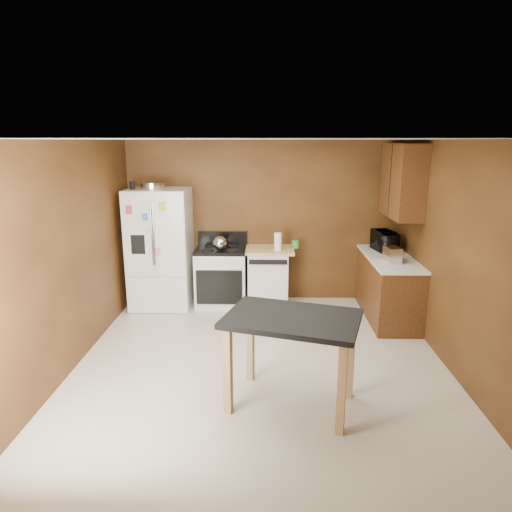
{
  "coord_description": "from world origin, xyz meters",
  "views": [
    {
      "loc": [
        0.06,
        -4.81,
        2.49
      ],
      "look_at": [
        -0.08,
        0.85,
        1.05
      ],
      "focal_mm": 32.0,
      "sensor_mm": 36.0,
      "label": 1
    }
  ],
  "objects_px": {
    "pen_cup": "(132,185)",
    "microwave": "(385,242)",
    "roasting_pan": "(153,186)",
    "paper_towel": "(278,242)",
    "toaster": "(392,254)",
    "gas_range": "(221,276)",
    "dishwasher": "(268,276)",
    "refrigerator": "(160,249)",
    "green_canister": "(295,244)",
    "kettle": "(220,243)",
    "island": "(292,330)"
  },
  "relations": [
    {
      "from": "roasting_pan",
      "to": "refrigerator",
      "type": "xyz_separation_m",
      "value": [
        0.07,
        -0.03,
        -0.95
      ]
    },
    {
      "from": "green_canister",
      "to": "refrigerator",
      "type": "xyz_separation_m",
      "value": [
        -2.05,
        -0.14,
        -0.05
      ]
    },
    {
      "from": "pen_cup",
      "to": "green_canister",
      "type": "xyz_separation_m",
      "value": [
        2.39,
        0.2,
        -0.91
      ]
    },
    {
      "from": "pen_cup",
      "to": "green_canister",
      "type": "height_order",
      "value": "pen_cup"
    },
    {
      "from": "kettle",
      "to": "refrigerator",
      "type": "relative_size",
      "value": 0.12
    },
    {
      "from": "paper_towel",
      "to": "refrigerator",
      "type": "xyz_separation_m",
      "value": [
        -1.78,
        0.02,
        -0.12
      ]
    },
    {
      "from": "green_canister",
      "to": "paper_towel",
      "type": "bearing_deg",
      "value": -149.5
    },
    {
      "from": "toaster",
      "to": "dishwasher",
      "type": "distance_m",
      "value": 1.92
    },
    {
      "from": "pen_cup",
      "to": "toaster",
      "type": "xyz_separation_m",
      "value": [
        3.65,
        -0.63,
        -0.85
      ]
    },
    {
      "from": "microwave",
      "to": "dishwasher",
      "type": "bearing_deg",
      "value": 75.07
    },
    {
      "from": "paper_towel",
      "to": "green_canister",
      "type": "relative_size",
      "value": 2.22
    },
    {
      "from": "roasting_pan",
      "to": "paper_towel",
      "type": "height_order",
      "value": "roasting_pan"
    },
    {
      "from": "paper_towel",
      "to": "kettle",
      "type": "bearing_deg",
      "value": -176.43
    },
    {
      "from": "microwave",
      "to": "gas_range",
      "type": "height_order",
      "value": "microwave"
    },
    {
      "from": "green_canister",
      "to": "microwave",
      "type": "bearing_deg",
      "value": -7.83
    },
    {
      "from": "pen_cup",
      "to": "island",
      "type": "relative_size",
      "value": 0.08
    },
    {
      "from": "pen_cup",
      "to": "microwave",
      "type": "distance_m",
      "value": 3.79
    },
    {
      "from": "gas_range",
      "to": "island",
      "type": "distance_m",
      "value": 2.95
    },
    {
      "from": "roasting_pan",
      "to": "toaster",
      "type": "height_order",
      "value": "roasting_pan"
    },
    {
      "from": "kettle",
      "to": "paper_towel",
      "type": "bearing_deg",
      "value": 3.57
    },
    {
      "from": "kettle",
      "to": "toaster",
      "type": "distance_m",
      "value": 2.46
    },
    {
      "from": "kettle",
      "to": "island",
      "type": "height_order",
      "value": "kettle"
    },
    {
      "from": "pen_cup",
      "to": "green_canister",
      "type": "bearing_deg",
      "value": 4.74
    },
    {
      "from": "pen_cup",
      "to": "refrigerator",
      "type": "distance_m",
      "value": 1.02
    },
    {
      "from": "refrigerator",
      "to": "island",
      "type": "distance_m",
      "value": 3.29
    },
    {
      "from": "island",
      "to": "roasting_pan",
      "type": "bearing_deg",
      "value": 124.92
    },
    {
      "from": "roasting_pan",
      "to": "kettle",
      "type": "bearing_deg",
      "value": -6.08
    },
    {
      "from": "toaster",
      "to": "gas_range",
      "type": "relative_size",
      "value": 0.25
    },
    {
      "from": "toaster",
      "to": "microwave",
      "type": "xyz_separation_m",
      "value": [
        0.06,
        0.65,
        0.03
      ]
    },
    {
      "from": "paper_towel",
      "to": "microwave",
      "type": "xyz_separation_m",
      "value": [
        1.58,
        -0.02,
        0.01
      ]
    },
    {
      "from": "refrigerator",
      "to": "island",
      "type": "bearing_deg",
      "value": -55.79
    },
    {
      "from": "green_canister",
      "to": "dishwasher",
      "type": "height_order",
      "value": "green_canister"
    },
    {
      "from": "kettle",
      "to": "refrigerator",
      "type": "height_order",
      "value": "refrigerator"
    },
    {
      "from": "kettle",
      "to": "toaster",
      "type": "xyz_separation_m",
      "value": [
        2.39,
        -0.62,
        -0.0
      ]
    },
    {
      "from": "toaster",
      "to": "dishwasher",
      "type": "xyz_separation_m",
      "value": [
        -1.67,
        0.78,
        -0.55
      ]
    },
    {
      "from": "green_canister",
      "to": "toaster",
      "type": "height_order",
      "value": "toaster"
    },
    {
      "from": "paper_towel",
      "to": "dishwasher",
      "type": "distance_m",
      "value": 0.6
    },
    {
      "from": "roasting_pan",
      "to": "pen_cup",
      "type": "height_order",
      "value": "pen_cup"
    },
    {
      "from": "microwave",
      "to": "gas_range",
      "type": "relative_size",
      "value": 0.44
    },
    {
      "from": "dishwasher",
      "to": "paper_towel",
      "type": "bearing_deg",
      "value": -36.78
    },
    {
      "from": "roasting_pan",
      "to": "green_canister",
      "type": "xyz_separation_m",
      "value": [
        2.12,
        0.11,
        -0.9
      ]
    },
    {
      "from": "paper_towel",
      "to": "microwave",
      "type": "height_order",
      "value": "microwave"
    },
    {
      "from": "refrigerator",
      "to": "roasting_pan",
      "type": "bearing_deg",
      "value": 158.34
    },
    {
      "from": "microwave",
      "to": "island",
      "type": "bearing_deg",
      "value": 139.89
    },
    {
      "from": "toaster",
      "to": "refrigerator",
      "type": "xyz_separation_m",
      "value": [
        -3.3,
        0.69,
        -0.1
      ]
    },
    {
      "from": "paper_towel",
      "to": "dishwasher",
      "type": "relative_size",
      "value": 0.3
    },
    {
      "from": "microwave",
      "to": "refrigerator",
      "type": "xyz_separation_m",
      "value": [
        -3.35,
        0.04,
        -0.13
      ]
    },
    {
      "from": "kettle",
      "to": "gas_range",
      "type": "distance_m",
      "value": 0.56
    },
    {
      "from": "paper_towel",
      "to": "gas_range",
      "type": "bearing_deg",
      "value": 174.45
    },
    {
      "from": "kettle",
      "to": "green_canister",
      "type": "relative_size",
      "value": 1.78
    }
  ]
}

